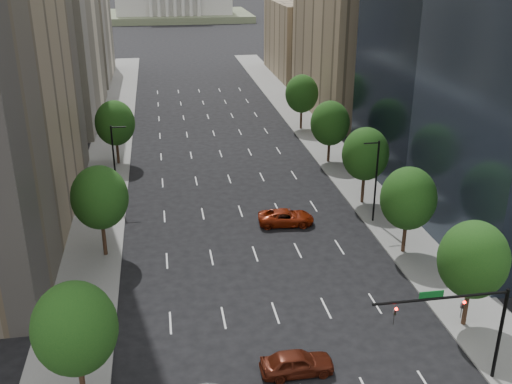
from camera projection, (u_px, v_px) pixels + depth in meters
sidewalk_left at (97, 220)px, 63.37m from camera, size 6.00×200.00×0.15m
sidewalk_right at (374, 201)px, 68.06m from camera, size 6.00×200.00×0.15m
midrise_cream_left at (46, 12)px, 94.46m from camera, size 14.00×30.00×35.00m
filler_left at (76, 37)px, 127.78m from camera, size 14.00×26.00×18.00m
parking_tan_right at (353, 24)px, 100.25m from camera, size 14.00×30.00×30.00m
filler_right at (305, 38)px, 133.00m from camera, size 14.00×26.00×16.00m
tree_right_1 at (473, 260)px, 43.79m from camera, size 5.20×5.20×8.75m
tree_right_2 at (408, 198)px, 54.78m from camera, size 5.20×5.20×8.61m
tree_right_3 at (365, 154)px, 65.61m from camera, size 5.20×5.20×8.89m
tree_right_4 at (330, 123)px, 78.53m from camera, size 5.20×5.20×8.46m
tree_right_5 at (302, 94)px, 93.00m from camera, size 5.20×5.20×8.75m
tree_left_0 at (75, 329)px, 35.90m from camera, size 5.20×5.20×8.75m
tree_left_1 at (100, 198)px, 54.05m from camera, size 5.20×5.20×8.97m
tree_left_2 at (115, 123)px, 77.86m from camera, size 5.20×5.20×8.68m
streetlight_rn at (375, 179)px, 61.36m from camera, size 1.70×0.20×9.00m
streetlight_ln at (115, 162)px, 66.41m from camera, size 1.70×0.20×9.00m
traffic_signal at (468, 317)px, 38.01m from camera, size 9.12×0.40×7.38m
foothills at (198, 18)px, 577.07m from camera, size 720.00×413.00×263.00m
car_maroon at (297, 363)px, 40.49m from camera, size 5.09×2.12×1.72m
car_red_far at (286, 217)px, 62.32m from camera, size 6.07×3.24×1.62m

